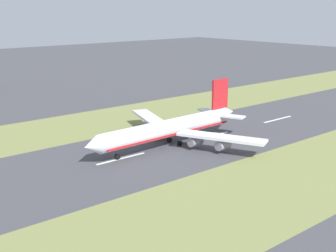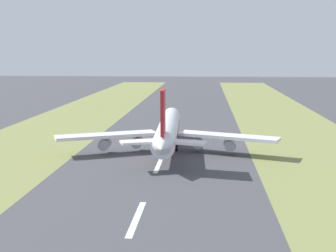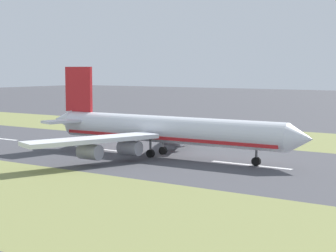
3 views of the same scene
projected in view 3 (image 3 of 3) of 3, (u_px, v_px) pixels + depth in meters
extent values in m
plane|color=#424247|center=(162.00, 156.00, 127.73)|extent=(800.00, 800.00, 0.00)
cube|color=olive|center=(249.00, 136.00, 164.81)|extent=(40.00, 600.00, 0.01)
cube|color=olive|center=(3.00, 191.00, 90.64)|extent=(40.00, 600.00, 0.01)
cube|color=silver|center=(102.00, 149.00, 137.58)|extent=(1.20, 18.00, 0.01)
cube|color=silver|center=(251.00, 165.00, 115.30)|extent=(1.20, 18.00, 0.01)
cylinder|color=silver|center=(168.00, 130.00, 125.12)|extent=(7.83, 56.17, 6.00)
cone|color=silver|center=(301.00, 139.00, 108.96)|extent=(6.04, 5.19, 5.88)
cone|color=silver|center=(64.00, 119.00, 141.46)|extent=(5.29, 6.16, 5.10)
cube|color=red|center=(168.00, 137.00, 125.29)|extent=(7.45, 53.92, 0.70)
cube|color=silver|center=(181.00, 125.00, 143.77)|extent=(28.95, 17.22, 0.90)
cube|color=silver|center=(92.00, 140.00, 114.30)|extent=(29.29, 15.61, 0.90)
cylinder|color=#93939E|center=(174.00, 139.00, 135.16)|extent=(3.36, 4.90, 3.20)
cylinder|color=#93939E|center=(181.00, 134.00, 144.59)|extent=(3.36, 4.90, 3.20)
cylinder|color=#93939E|center=(130.00, 148.00, 120.00)|extent=(3.36, 4.90, 3.20)
cylinder|color=#93939E|center=(90.00, 152.00, 114.28)|extent=(3.36, 4.90, 3.20)
cube|color=red|center=(79.00, 89.00, 138.03)|extent=(1.06, 8.02, 11.00)
cube|color=silver|center=(94.00, 118.00, 143.42)|extent=(10.90, 7.54, 0.60)
cube|color=silver|center=(64.00, 121.00, 134.16)|extent=(10.83, 7.00, 0.60)
cylinder|color=#59595E|center=(256.00, 154.00, 114.22)|extent=(0.50, 0.50, 3.20)
cylinder|color=black|center=(256.00, 161.00, 114.39)|extent=(0.96, 1.83, 1.80)
cylinder|color=#59595E|center=(163.00, 144.00, 129.28)|extent=(0.50, 0.50, 3.20)
cylinder|color=black|center=(163.00, 151.00, 129.44)|extent=(0.96, 1.83, 1.80)
cylinder|color=#59595E|center=(150.00, 146.00, 124.90)|extent=(0.50, 0.50, 3.20)
cylinder|color=black|center=(150.00, 153.00, 125.06)|extent=(0.96, 1.83, 1.80)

